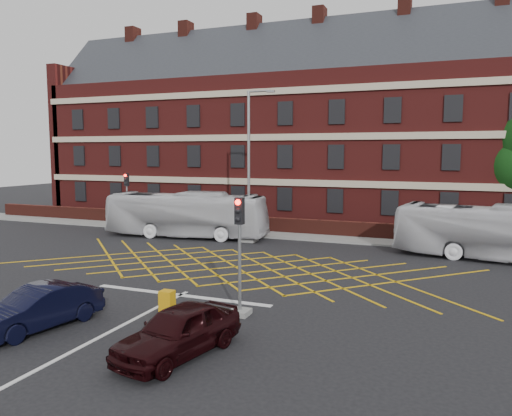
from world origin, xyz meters
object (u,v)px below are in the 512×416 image
at_px(car_maroon, 178,331).
at_px(traffic_light_near, 240,267).
at_px(traffic_light_far, 127,207).
at_px(bus_right, 499,233).
at_px(car_navy, 38,308).
at_px(utility_cabinet, 167,302).
at_px(direction_signs, 137,210).
at_px(street_lamp, 250,190).
at_px(bus_left, 186,215).

distance_m(car_maroon, traffic_light_near, 4.08).
bearing_deg(traffic_light_far, bus_right, -3.05).
height_order(car_navy, traffic_light_far, traffic_light_far).
distance_m(car_navy, utility_cabinet, 4.33).
bearing_deg(car_maroon, utility_cabinet, 139.19).
bearing_deg(utility_cabinet, direction_signs, 127.86).
relative_size(car_navy, car_maroon, 1.01).
distance_m(car_maroon, street_lamp, 18.68).
bearing_deg(utility_cabinet, car_maroon, -53.37).
relative_size(traffic_light_near, street_lamp, 0.44).
distance_m(bus_right, car_navy, 22.95).
relative_size(traffic_light_far, direction_signs, 1.94).
distance_m(street_lamp, utility_cabinet, 15.16).
relative_size(car_navy, direction_signs, 1.97).
xyz_separation_m(bus_left, car_navy, (4.41, -17.61, -0.85)).
distance_m(car_maroon, direction_signs, 25.72).
relative_size(car_maroon, utility_cabinet, 5.11).
xyz_separation_m(traffic_light_far, direction_signs, (-0.19, 1.52, -0.39)).
height_order(bus_left, traffic_light_far, traffic_light_far).
bearing_deg(traffic_light_near, direction_signs, 134.14).
bearing_deg(car_maroon, street_lamp, 118.66).
bearing_deg(car_maroon, bus_right, 73.84).
height_order(traffic_light_far, direction_signs, traffic_light_far).
xyz_separation_m(direction_signs, utility_cabinet, (13.36, -17.19, -0.96)).
xyz_separation_m(bus_left, utility_cabinet, (7.52, -14.62, -1.15)).
xyz_separation_m(car_maroon, traffic_light_near, (0.21, 3.94, 1.03)).
xyz_separation_m(traffic_light_near, utility_cabinet, (-2.56, -0.78, -1.34)).
height_order(car_maroon, traffic_light_near, traffic_light_near).
xyz_separation_m(traffic_light_near, traffic_light_far, (-15.73, 14.89, 0.00)).
relative_size(bus_left, direction_signs, 5.11).
bearing_deg(street_lamp, traffic_light_far, 174.16).
height_order(bus_left, utility_cabinet, bus_left).
height_order(bus_left, street_lamp, street_lamp).
bearing_deg(street_lamp, bus_left, 179.75).
bearing_deg(utility_cabinet, bus_left, 117.22).
distance_m(bus_left, bus_right, 19.45).
relative_size(street_lamp, utility_cabinet, 11.59).
bearing_deg(car_maroon, traffic_light_near, 99.48).
bearing_deg(street_lamp, utility_cabinet, -79.24).
relative_size(bus_right, direction_signs, 4.95).
distance_m(traffic_light_near, utility_cabinet, 3.00).
xyz_separation_m(bus_left, traffic_light_near, (10.08, -13.84, 0.20)).
bearing_deg(bus_right, street_lamp, 96.86).
relative_size(car_maroon, traffic_light_near, 1.01).
relative_size(traffic_light_near, traffic_light_far, 1.00).
height_order(car_navy, car_maroon, car_maroon).
relative_size(car_maroon, traffic_light_far, 1.01).
bearing_deg(direction_signs, traffic_light_far, -82.90).
bearing_deg(bus_left, car_maroon, -156.85).
relative_size(bus_left, traffic_light_near, 2.63).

